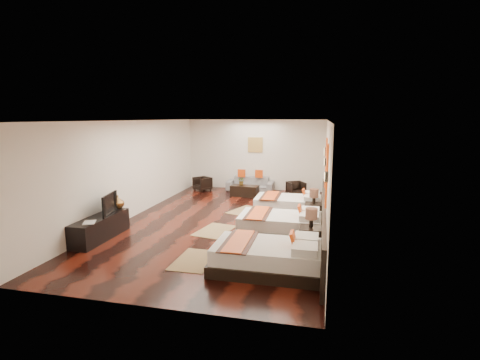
% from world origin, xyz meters
% --- Properties ---
extents(floor, '(5.50, 9.50, 0.01)m').
position_xyz_m(floor, '(0.00, 0.00, 0.00)').
color(floor, black).
rests_on(floor, ground).
extents(ceiling, '(5.50, 9.50, 0.01)m').
position_xyz_m(ceiling, '(0.00, 0.00, 2.80)').
color(ceiling, white).
rests_on(ceiling, floor).
extents(back_wall, '(5.50, 0.01, 2.80)m').
position_xyz_m(back_wall, '(0.00, 4.75, 1.40)').
color(back_wall, silver).
rests_on(back_wall, floor).
extents(left_wall, '(0.01, 9.50, 2.80)m').
position_xyz_m(left_wall, '(-2.75, 0.00, 1.40)').
color(left_wall, silver).
rests_on(left_wall, floor).
extents(right_wall, '(0.01, 9.50, 2.80)m').
position_xyz_m(right_wall, '(2.75, 0.00, 1.40)').
color(right_wall, silver).
rests_on(right_wall, floor).
extents(headboard_panel, '(0.08, 6.60, 0.90)m').
position_xyz_m(headboard_panel, '(2.71, -0.80, 0.45)').
color(headboard_panel, black).
rests_on(headboard_panel, floor).
extents(bed_near, '(2.09, 1.31, 0.80)m').
position_xyz_m(bed_near, '(1.70, -2.99, 0.27)').
color(bed_near, black).
rests_on(bed_near, floor).
extents(bed_mid, '(2.08, 1.31, 0.79)m').
position_xyz_m(bed_mid, '(1.70, -0.85, 0.27)').
color(bed_mid, black).
rests_on(bed_mid, floor).
extents(bed_far, '(2.04, 1.28, 0.78)m').
position_xyz_m(bed_far, '(1.70, 1.24, 0.27)').
color(bed_far, black).
rests_on(bed_far, floor).
extents(nightstand_a, '(0.49, 0.49, 0.96)m').
position_xyz_m(nightstand_a, '(2.44, -1.79, 0.34)').
color(nightstand_a, black).
rests_on(nightstand_a, floor).
extents(nightstand_b, '(0.47, 0.47, 0.94)m').
position_xyz_m(nightstand_b, '(2.44, 0.48, 0.33)').
color(nightstand_b, black).
rests_on(nightstand_b, floor).
extents(jute_mat_near, '(0.77, 1.21, 0.01)m').
position_xyz_m(jute_mat_near, '(0.16, -2.86, 0.01)').
color(jute_mat_near, olive).
rests_on(jute_mat_near, floor).
extents(jute_mat_mid, '(0.97, 1.32, 0.01)m').
position_xyz_m(jute_mat_mid, '(-0.01, -0.90, 0.01)').
color(jute_mat_mid, olive).
rests_on(jute_mat_mid, floor).
extents(jute_mat_far, '(1.14, 1.39, 0.01)m').
position_xyz_m(jute_mat_far, '(0.36, 1.24, 0.01)').
color(jute_mat_far, olive).
rests_on(jute_mat_far, floor).
extents(tv_console, '(0.50, 1.80, 0.55)m').
position_xyz_m(tv_console, '(-2.50, -2.10, 0.28)').
color(tv_console, black).
rests_on(tv_console, floor).
extents(tv, '(0.31, 0.90, 0.52)m').
position_xyz_m(tv, '(-2.45, -1.88, 0.81)').
color(tv, black).
rests_on(tv, tv_console).
extents(book, '(0.38, 0.42, 0.03)m').
position_xyz_m(book, '(-2.50, -2.71, 0.57)').
color(book, black).
rests_on(book, tv_console).
extents(figurine, '(0.36, 0.36, 0.35)m').
position_xyz_m(figurine, '(-2.50, -1.30, 0.72)').
color(figurine, brown).
rests_on(figurine, tv_console).
extents(sofa, '(1.85, 0.72, 0.54)m').
position_xyz_m(sofa, '(-0.13, 4.36, 0.27)').
color(sofa, slate).
rests_on(sofa, floor).
extents(armchair_left, '(0.82, 0.83, 0.55)m').
position_xyz_m(armchair_left, '(-2.00, 3.98, 0.27)').
color(armchair_left, black).
rests_on(armchair_left, floor).
extents(armchair_right, '(0.80, 0.81, 0.54)m').
position_xyz_m(armchair_right, '(1.72, 3.76, 0.27)').
color(armchair_right, black).
rests_on(armchair_right, floor).
extents(coffee_table, '(1.05, 0.60, 0.40)m').
position_xyz_m(coffee_table, '(-0.13, 3.31, 0.20)').
color(coffee_table, black).
rests_on(coffee_table, floor).
extents(table_plant, '(0.33, 0.31, 0.30)m').
position_xyz_m(table_plant, '(-0.26, 3.39, 0.55)').
color(table_plant, '#266321').
rests_on(table_plant, coffee_table).
extents(orange_panel_a, '(0.04, 0.40, 1.30)m').
position_xyz_m(orange_panel_a, '(2.73, -1.90, 1.70)').
color(orange_panel_a, '#D86014').
rests_on(orange_panel_a, right_wall).
extents(orange_panel_b, '(0.04, 0.40, 1.30)m').
position_xyz_m(orange_panel_b, '(2.73, 0.30, 1.70)').
color(orange_panel_b, '#D86014').
rests_on(orange_panel_b, right_wall).
extents(sconce_near, '(0.07, 0.12, 0.18)m').
position_xyz_m(sconce_near, '(2.70, -3.00, 1.85)').
color(sconce_near, black).
rests_on(sconce_near, right_wall).
extents(sconce_mid, '(0.07, 0.12, 0.18)m').
position_xyz_m(sconce_mid, '(2.70, -0.80, 1.85)').
color(sconce_mid, black).
rests_on(sconce_mid, right_wall).
extents(sconce_far, '(0.07, 0.12, 0.18)m').
position_xyz_m(sconce_far, '(2.70, 1.40, 1.85)').
color(sconce_far, black).
rests_on(sconce_far, right_wall).
extents(sconce_lounge, '(0.07, 0.12, 0.18)m').
position_xyz_m(sconce_lounge, '(2.70, 2.30, 1.85)').
color(sconce_lounge, black).
rests_on(sconce_lounge, right_wall).
extents(gold_artwork, '(0.60, 0.04, 0.60)m').
position_xyz_m(gold_artwork, '(0.00, 4.73, 1.80)').
color(gold_artwork, '#AD873F').
rests_on(gold_artwork, back_wall).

